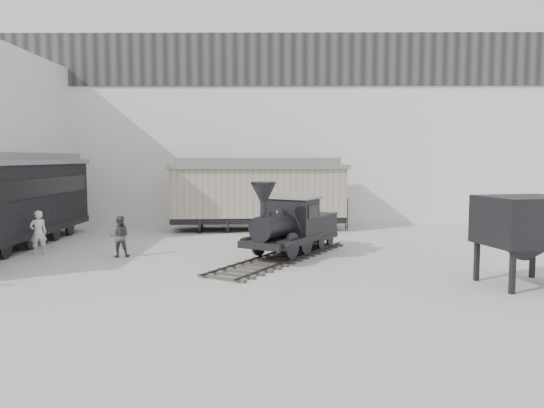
{
  "coord_description": "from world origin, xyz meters",
  "views": [
    {
      "loc": [
        1.0,
        -17.25,
        3.87
      ],
      "look_at": [
        0.85,
        4.11,
        2.0
      ],
      "focal_mm": 35.0,
      "sensor_mm": 36.0,
      "label": 1
    }
  ],
  "objects_px": {
    "coal_hopper": "(525,227)",
    "locomotive": "(289,229)",
    "visitor_a": "(38,233)",
    "boxcar": "(258,192)",
    "visitor_b": "(120,236)"
  },
  "relations": [
    {
      "from": "locomotive",
      "to": "boxcar",
      "type": "height_order",
      "value": "boxcar"
    },
    {
      "from": "visitor_a",
      "to": "visitor_b",
      "type": "relative_size",
      "value": 1.1
    },
    {
      "from": "coal_hopper",
      "to": "visitor_a",
      "type": "bearing_deg",
      "value": 150.42
    },
    {
      "from": "coal_hopper",
      "to": "locomotive",
      "type": "bearing_deg",
      "value": 133.24
    },
    {
      "from": "locomotive",
      "to": "visitor_a",
      "type": "distance_m",
      "value": 10.02
    },
    {
      "from": "locomotive",
      "to": "boxcar",
      "type": "distance_m",
      "value": 7.98
    },
    {
      "from": "locomotive",
      "to": "coal_hopper",
      "type": "xyz_separation_m",
      "value": [
        6.99,
        -4.62,
        0.69
      ]
    },
    {
      "from": "visitor_a",
      "to": "coal_hopper",
      "type": "height_order",
      "value": "coal_hopper"
    },
    {
      "from": "visitor_b",
      "to": "visitor_a",
      "type": "bearing_deg",
      "value": -16.65
    },
    {
      "from": "boxcar",
      "to": "visitor_a",
      "type": "height_order",
      "value": "boxcar"
    },
    {
      "from": "visitor_a",
      "to": "boxcar",
      "type": "bearing_deg",
      "value": -174.89
    },
    {
      "from": "visitor_b",
      "to": "boxcar",
      "type": "bearing_deg",
      "value": -132.6
    },
    {
      "from": "visitor_a",
      "to": "locomotive",
      "type": "bearing_deg",
      "value": 142.02
    },
    {
      "from": "locomotive",
      "to": "visitor_a",
      "type": "xyz_separation_m",
      "value": [
        -10.02,
        0.35,
        -0.2
      ]
    },
    {
      "from": "boxcar",
      "to": "coal_hopper",
      "type": "xyz_separation_m",
      "value": [
        8.48,
        -12.4,
        -0.26
      ]
    }
  ]
}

